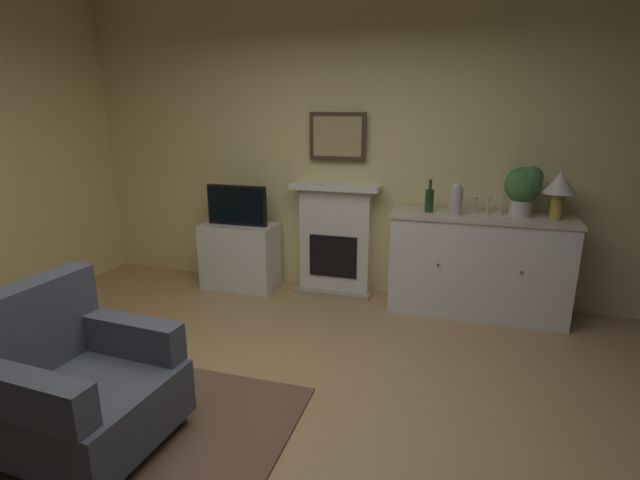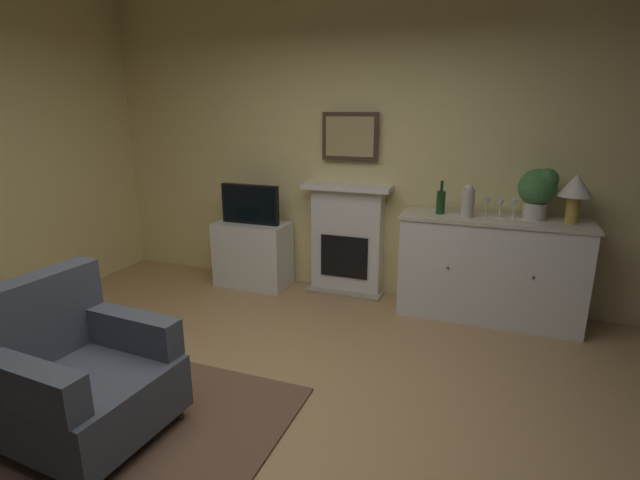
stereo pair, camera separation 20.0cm
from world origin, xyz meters
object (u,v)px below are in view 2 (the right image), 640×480
object	(u,v)px
vase_decorative	(468,201)
wine_glass_right	(515,204)
wine_bottle	(441,202)
tv_set	(250,204)
wine_glass_left	(487,203)
framed_picture	(350,137)
sideboard_cabinet	(490,269)
armchair	(78,375)
tv_cabinet	(253,254)
table_lamp	(576,189)
fireplace_unit	(347,239)
wine_glass_center	(501,204)
potted_plant_small	(539,189)

from	to	relation	value
vase_decorative	wine_glass_right	bearing A→B (deg)	12.25
wine_bottle	tv_set	world-z (taller)	wine_bottle
wine_glass_left	framed_picture	bearing A→B (deg)	170.25
wine_bottle	sideboard_cabinet	bearing A→B (deg)	-1.05
armchair	framed_picture	bearing A→B (deg)	74.79
wine_glass_left	wine_bottle	bearing A→B (deg)	179.07
wine_glass_right	vase_decorative	world-z (taller)	vase_decorative
tv_cabinet	wine_bottle	bearing A→B (deg)	-0.20
table_lamp	wine_bottle	xyz separation A→B (m)	(-1.03, 0.01, -0.17)
fireplace_unit	wine_glass_right	size ratio (longest dim) A/B	6.67
wine_glass_left	vase_decorative	bearing A→B (deg)	-160.99
wine_bottle	tv_set	distance (m)	1.88
framed_picture	wine_glass_right	world-z (taller)	framed_picture
table_lamp	wine_glass_center	bearing A→B (deg)	-179.59
vase_decorative	tv_cabinet	xyz separation A→B (m)	(-2.11, 0.06, -0.72)
tv_cabinet	potted_plant_small	xyz separation A→B (m)	(2.64, 0.03, 0.84)
fireplace_unit	armchair	world-z (taller)	fireplace_unit
wine_bottle	wine_glass_center	bearing A→B (deg)	-1.42
wine_glass_center	tv_cabinet	size ratio (longest dim) A/B	0.22
table_lamp	sideboard_cabinet	bearing A→B (deg)	-180.00
framed_picture	vase_decorative	size ratio (longest dim) A/B	1.96
framed_picture	table_lamp	distance (m)	1.98
wine_glass_center	armchair	world-z (taller)	wine_glass_center
table_lamp	armchair	world-z (taller)	table_lamp
framed_picture	table_lamp	size ratio (longest dim) A/B	1.38
framed_picture	potted_plant_small	distance (m)	1.72
wine_glass_center	potted_plant_small	size ratio (longest dim) A/B	0.38
armchair	wine_glass_center	bearing A→B (deg)	49.24
wine_glass_center	vase_decorative	size ratio (longest dim) A/B	0.59
tv_set	armchair	bearing A→B (deg)	-84.33
framed_picture	wine_bottle	bearing A→B (deg)	-13.34
table_lamp	wine_glass_left	world-z (taller)	table_lamp
wine_glass_left	wine_glass_center	distance (m)	0.11
potted_plant_small	armchair	size ratio (longest dim) A/B	0.47
sideboard_cabinet	tv_cabinet	distance (m)	2.34
wine_glass_center	vase_decorative	world-z (taller)	vase_decorative
armchair	sideboard_cabinet	bearing A→B (deg)	49.74
wine_bottle	vase_decorative	xyz separation A→B (m)	(0.23, -0.06, 0.03)
fireplace_unit	wine_bottle	world-z (taller)	wine_bottle
wine_glass_center	wine_glass_right	size ratio (longest dim) A/B	1.00
wine_glass_left	wine_glass_right	distance (m)	0.22
wine_glass_center	tv_cabinet	bearing A→B (deg)	179.54
wine_bottle	vase_decorative	distance (m)	0.24
fireplace_unit	wine_glass_left	size ratio (longest dim) A/B	6.67
wine_glass_left	tv_cabinet	world-z (taller)	wine_glass_left
vase_decorative	potted_plant_small	distance (m)	0.56
framed_picture	wine_glass_left	distance (m)	1.40
framed_picture	tv_cabinet	bearing A→B (deg)	-167.99
table_lamp	wine_glass_center	xyz separation A→B (m)	(-0.54, -0.00, -0.16)
sideboard_cabinet	vase_decorative	size ratio (longest dim) A/B	5.49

